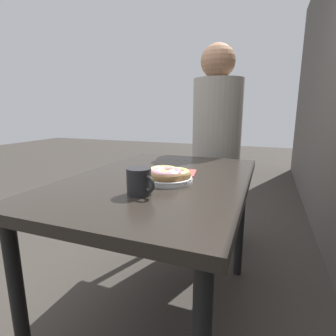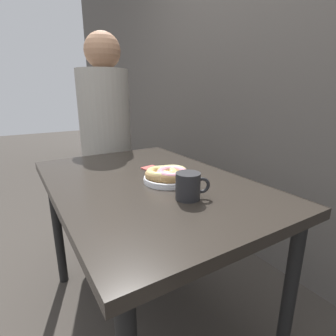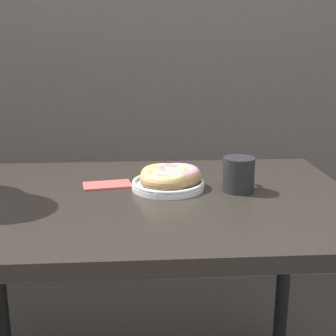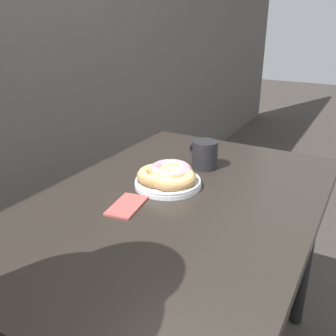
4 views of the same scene
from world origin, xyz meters
name	(u,v)px [view 1 (image 1 of 4)]	position (x,y,z in m)	size (l,w,h in m)	color
ground_plane	(123,305)	(0.00, 0.00, 0.00)	(14.00, 14.00, 0.00)	#38332D
dining_table	(160,194)	(0.00, 0.22, 0.66)	(1.15, 0.77, 0.74)	#28231E
donut_plate	(168,175)	(0.07, 0.29, 0.77)	(0.21, 0.24, 0.06)	white
coffee_mug	(139,181)	(0.26, 0.25, 0.79)	(0.09, 0.12, 0.10)	#232326
person_figure	(217,143)	(-0.83, 0.32, 0.80)	(0.36, 0.34, 1.47)	brown
napkin	(187,173)	(-0.11, 0.32, 0.75)	(0.15, 0.10, 0.01)	#BC4C47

